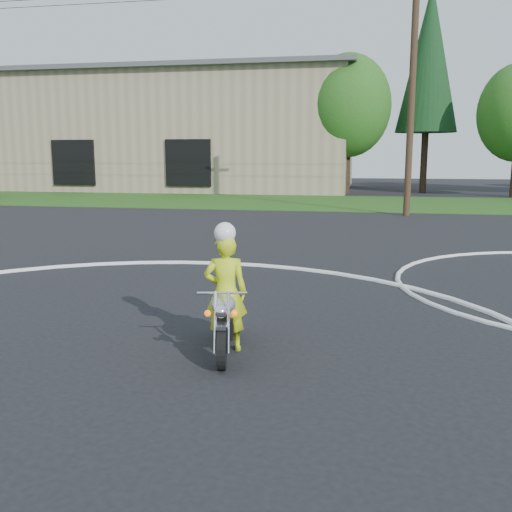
# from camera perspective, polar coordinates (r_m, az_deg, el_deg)

# --- Properties ---
(grass_strip) EXTENTS (120.00, 10.00, 0.02)m
(grass_strip) POSITION_cam_1_polar(r_m,az_deg,el_deg) (30.96, 4.76, 5.41)
(grass_strip) COLOR #1E4714
(grass_strip) RESTS_ON ground
(course_markings) EXTENTS (19.05, 19.05, 0.12)m
(course_markings) POSITION_cam_1_polar(r_m,az_deg,el_deg) (8.50, 2.69, -7.16)
(course_markings) COLOR silver
(course_markings) RESTS_ON ground
(primary_motorcycle) EXTENTS (0.60, 1.72, 0.91)m
(primary_motorcycle) POSITION_cam_1_polar(r_m,az_deg,el_deg) (7.36, -3.20, -6.38)
(primary_motorcycle) COLOR black
(primary_motorcycle) RESTS_ON ground
(rider_primary_grp) EXTENTS (0.62, 0.47, 1.69)m
(rider_primary_grp) POSITION_cam_1_polar(r_m,az_deg,el_deg) (7.39, -3.06, -3.32)
(rider_primary_grp) COLOR #C3DE17
(rider_primary_grp) RESTS_ON ground
(warehouse) EXTENTS (41.00, 17.00, 8.30)m
(warehouse) POSITION_cam_1_polar(r_m,az_deg,el_deg) (48.63, -15.41, 11.68)
(warehouse) COLOR tan
(warehouse) RESTS_ON ground
(utility_poles) EXTENTS (41.60, 1.12, 10.00)m
(utility_poles) POSITION_cam_1_polar(r_m,az_deg,el_deg) (24.88, 15.34, 15.91)
(utility_poles) COLOR #473321
(utility_poles) RESTS_ON ground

